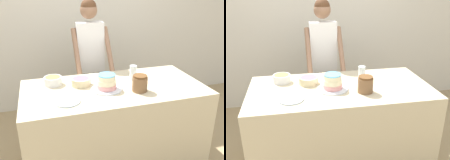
{
  "view_description": "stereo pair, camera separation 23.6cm",
  "coord_description": "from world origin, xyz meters",
  "views": [
    {
      "loc": [
        -0.67,
        -1.71,
        1.87
      ],
      "look_at": [
        -0.03,
        0.4,
        0.99
      ],
      "focal_mm": 40.0,
      "sensor_mm": 36.0,
      "label": 1
    },
    {
      "loc": [
        -0.44,
        -1.77,
        1.87
      ],
      "look_at": [
        -0.03,
        0.4,
        0.99
      ],
      "focal_mm": 40.0,
      "sensor_mm": 36.0,
      "label": 2
    }
  ],
  "objects": [
    {
      "name": "wall_back",
      "position": [
        0.0,
        2.02,
        1.3
      ],
      "size": [
        10.0,
        0.05,
        2.6
      ],
      "color": "silver",
      "rests_on": "ground_plane"
    },
    {
      "name": "drinking_glass",
      "position": [
        0.25,
        0.57,
        0.98
      ],
      "size": [
        0.07,
        0.07,
        0.15
      ],
      "color": "silver",
      "rests_on": "counter"
    },
    {
      "name": "cake",
      "position": [
        -0.09,
        0.4,
        0.96
      ],
      "size": [
        0.3,
        0.3,
        0.15
      ],
      "color": "silver",
      "rests_on": "counter"
    },
    {
      "name": "frosting_bowl_olive",
      "position": [
        -0.57,
        0.67,
        0.94
      ],
      "size": [
        0.18,
        0.18,
        0.08
      ],
      "color": "white",
      "rests_on": "counter"
    },
    {
      "name": "frosting_bowl_purple",
      "position": [
        -0.3,
        0.57,
        0.94
      ],
      "size": [
        0.19,
        0.19,
        0.07
      ],
      "color": "beige",
      "rests_on": "counter"
    },
    {
      "name": "counter",
      "position": [
        0.0,
        0.44,
        0.45
      ],
      "size": [
        1.77,
        0.88,
        0.9
      ],
      "color": "#C6B793",
      "rests_on": "ground_plane"
    },
    {
      "name": "stoneware_jar",
      "position": [
        0.2,
        0.27,
        0.98
      ],
      "size": [
        0.14,
        0.14,
        0.16
      ],
      "color": "brown",
      "rests_on": "counter"
    },
    {
      "name": "ceramic_plate",
      "position": [
        -0.48,
        0.24,
        0.91
      ],
      "size": [
        0.22,
        0.22,
        0.01
      ],
      "color": "silver",
      "rests_on": "counter"
    },
    {
      "name": "person_baker",
      "position": [
        -0.07,
        1.22,
        1.05
      ],
      "size": [
        0.44,
        0.46,
        1.68
      ],
      "color": "#2D2D38",
      "rests_on": "ground_plane"
    }
  ]
}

